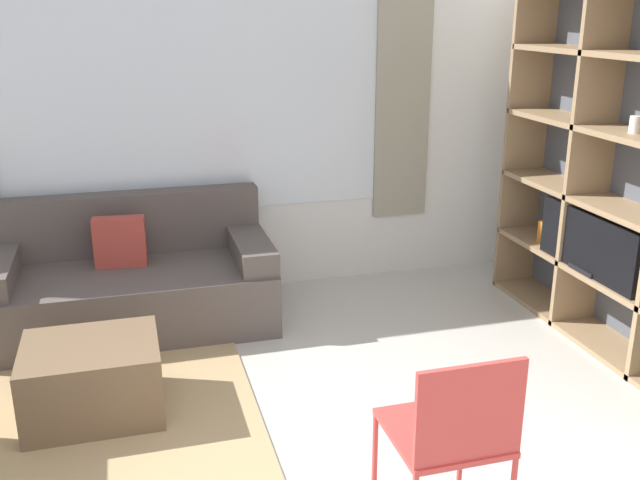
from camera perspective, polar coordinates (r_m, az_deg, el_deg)
name	(u,v)px	position (r m, az deg, el deg)	size (l,w,h in m)	color
wall_back	(195,114)	(5.29, -9.97, 9.86)	(6.34, 0.11, 2.70)	white
area_rug	(33,426)	(4.14, -21.96, -13.64)	(2.34, 1.97, 0.01)	tan
shelving_unit	(636,178)	(4.68, 23.95, 4.54)	(0.35, 2.41, 2.28)	#515660
couch_main	(131,283)	(5.05, -14.90, -3.31)	(1.88, 0.92, 0.85)	#564C47
ottoman	(93,380)	(4.05, -17.71, -10.59)	(0.70, 0.59, 0.41)	brown
folding_chair	(453,430)	(2.93, 10.60, -14.70)	(0.44, 0.46, 0.86)	#CC3D38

